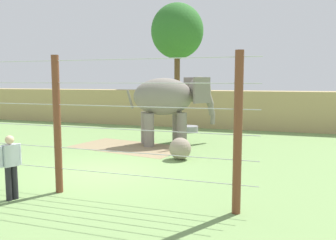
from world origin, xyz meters
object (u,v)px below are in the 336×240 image
at_px(zookeeper, 11,164).
at_px(enrichment_ball, 180,149).
at_px(elephant, 170,100).
at_px(water_tub, 189,129).

bearing_deg(zookeeper, enrichment_ball, 64.10).
bearing_deg(enrichment_ball, elephant, 114.50).
distance_m(elephant, zookeeper, 9.02).
xyz_separation_m(zookeeper, water_tub, (1.21, 12.95, -0.74)).
bearing_deg(water_tub, zookeeper, -95.32).
bearing_deg(zookeeper, elephant, 81.04).
relative_size(elephant, zookeeper, 2.35).
bearing_deg(elephant, zookeeper, -98.96).
distance_m(enrichment_ball, zookeeper, 6.42).
xyz_separation_m(elephant, zookeeper, (-1.39, -8.83, -1.22)).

